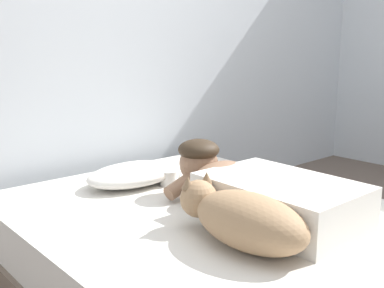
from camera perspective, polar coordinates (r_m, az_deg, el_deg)
The scene contains 7 objects.
back_wall at distance 3.00m, azimuth -7.65°, elevation 15.53°, with size 4.65×0.12×2.50m.
bed at distance 2.07m, azimuth 3.54°, elevation -13.43°, with size 1.51×2.03×0.35m.
pillow at distance 2.43m, azimuth -7.25°, elevation -3.72°, with size 0.52×0.32×0.11m, color white.
person_lying at distance 2.01m, azimuth 7.73°, elevation -5.57°, with size 0.43×0.92×0.27m.
dog at distance 1.69m, azimuth 6.27°, elevation -9.06°, with size 0.26×0.57×0.21m.
coffee_cup at distance 2.41m, azimuth -2.88°, elevation -4.17°, with size 0.12×0.09×0.07m.
cell_phone at distance 2.28m, azimuth 5.34°, elevation -6.04°, with size 0.07×0.14×0.01m, color black.
Camera 1 is at (-1.66, -0.96, 1.06)m, focal length 43.23 mm.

